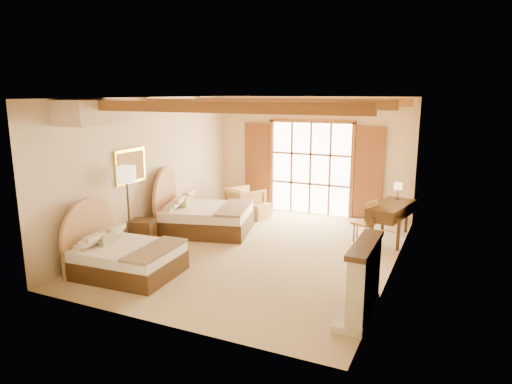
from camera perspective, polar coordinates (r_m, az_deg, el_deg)
The scene contains 19 objects.
floor at distance 9.83m, azimuth 0.38°, elevation -7.29°, with size 7.00×7.00×0.00m, color #C5AF86.
wall_back at distance 12.65m, azimuth 6.94°, elevation 4.51°, with size 5.50×5.50×0.00m, color beige.
wall_left at distance 10.82m, azimuth -13.02°, elevation 2.96°, with size 7.00×7.00×0.00m, color beige.
wall_right at distance 8.68m, azimuth 17.20°, elevation 0.47°, with size 7.00×7.00×0.00m, color beige.
ceiling at distance 9.26m, azimuth 0.41°, elevation 11.70°, with size 7.00×7.00×0.00m, color #B26734.
ceiling_beams at distance 9.26m, azimuth 0.41°, elevation 10.96°, with size 5.39×4.60×0.18m, color #945437, non-canonical shape.
french_doors at distance 12.64m, azimuth 6.81°, elevation 2.90°, with size 3.95×0.08×2.60m.
fireplace at distance 7.12m, azimuth 13.18°, elevation -11.07°, with size 0.46×1.40×1.16m.
painting at distance 10.19m, azimuth -15.41°, elevation 3.13°, with size 0.06×0.95×0.75m.
canopy_valance at distance 8.95m, azimuth -19.52°, elevation 9.39°, with size 0.70×1.40×0.45m, color beige.
bed_near at distance 8.89m, azimuth -16.46°, elevation -7.51°, with size 1.89×1.47×1.20m.
bed_far at distance 11.12m, azimuth -6.96°, elevation -2.82°, with size 2.44×2.03×1.36m.
nightstand at distance 10.36m, azimuth -13.94°, elevation -4.94°, with size 0.48×0.48×0.58m, color #43301A.
floor_lamp at distance 9.81m, azimuth -15.87°, elevation 1.54°, with size 0.38×0.38×1.82m.
armchair at distance 12.39m, azimuth -1.38°, elevation -1.25°, with size 0.84×0.87×0.79m, color tan.
ottoman at distance 12.21m, azimuth 0.13°, elevation -2.37°, with size 0.56×0.56×0.40m, color #B07F4D.
desk at distance 10.86m, azimuth 16.46°, elevation -3.43°, with size 0.96×1.65×0.83m.
desk_chair at distance 10.61m, azimuth 13.39°, elevation -4.45°, with size 0.56×0.54×0.96m.
desk_lamp at distance 11.25m, azimuth 17.35°, elevation 0.63°, with size 0.19×0.19×0.39m.
Camera 1 is at (3.80, -8.44, 3.30)m, focal length 32.00 mm.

